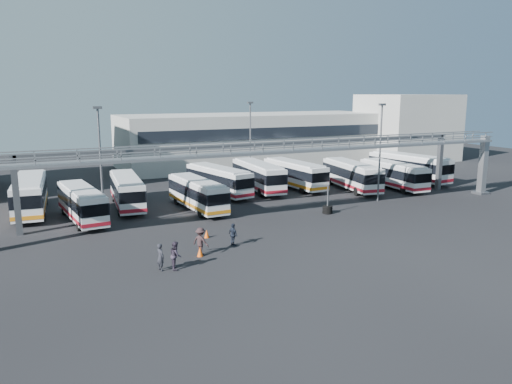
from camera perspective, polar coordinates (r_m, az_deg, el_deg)
name	(u,v)px	position (r m, az deg, el deg)	size (l,w,h in m)	color
ground	(317,230)	(42.17, 6.95, -4.31)	(140.00, 140.00, 0.00)	black
gantry	(284,157)	(46.07, 3.21, 4.06)	(51.40, 5.15, 7.10)	gray
warehouse	(254,139)	(80.14, -0.23, 6.06)	(42.00, 14.00, 8.00)	#9E9E99
building_right	(407,127)	(89.48, 16.86, 7.09)	(14.00, 12.00, 11.00)	#B2B2AD
light_pole_left	(101,161)	(43.03, -17.33, 3.36)	(0.70, 0.35, 10.21)	#4C4F54
light_pole_mid	(380,147)	(53.66, 14.01, 5.00)	(0.70, 0.35, 10.21)	#4C4F54
light_pole_back	(250,138)	(62.17, -0.65, 6.15)	(0.70, 0.35, 10.21)	#4C4F54
bus_0	(30,194)	(51.68, -24.42, -0.18)	(3.53, 11.56, 3.46)	silver
bus_1	(82,202)	(47.01, -19.30, -1.14)	(3.33, 10.23, 3.05)	silver
bus_2	(127,190)	(51.19, -14.55, 0.20)	(3.35, 10.67, 3.19)	silver
bus_3	(197,193)	(48.94, -6.73, -0.11)	(2.98, 10.15, 3.04)	silver
bus_4	(219,180)	(55.85, -4.31, 1.42)	(4.33, 10.72, 3.17)	silver
bus_5	(258,175)	(58.18, 0.23, 1.94)	(3.25, 11.09, 3.33)	silver
bus_6	(294,173)	(59.96, 4.42, 2.13)	(3.11, 10.77, 3.23)	silver
bus_7	(351,174)	(59.88, 10.86, 1.98)	(4.10, 11.07, 3.29)	silver
bus_8	(393,174)	(61.85, 15.41, 1.99)	(2.80, 10.43, 3.14)	silver
bus_9	(409,166)	(67.35, 17.07, 2.81)	(4.19, 11.83, 3.52)	silver
pedestrian_a	(160,257)	(32.90, -10.86, -7.31)	(0.65, 0.43, 1.80)	black
pedestrian_b	(176,255)	(32.96, -9.17, -7.15)	(0.90, 0.71, 1.86)	#2C2433
pedestrian_c	(201,241)	(35.55, -6.34, -5.61)	(1.27, 0.73, 1.97)	#2C1D1F
pedestrian_d	(233,235)	(37.46, -2.63, -4.89)	(1.00, 0.42, 1.71)	#191F2D
cone_left	(200,252)	(35.39, -6.41, -6.78)	(0.43, 0.43, 0.69)	#E04E0C
cone_right	(207,234)	(39.76, -5.65, -4.76)	(0.41, 0.41, 0.65)	#E04E0C
tire_stack	(327,209)	(47.84, 8.17, -1.91)	(0.95, 0.95, 2.71)	black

